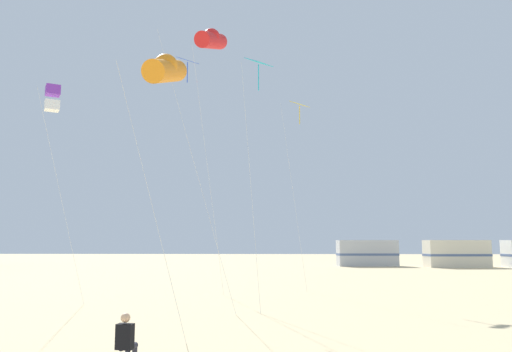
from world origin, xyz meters
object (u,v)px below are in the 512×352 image
object	(u,v)px
kite_tube_orange	(166,70)
rv_van_silver	(367,253)
kite_flyer_standing	(126,339)
kite_diamond_blue	(189,71)
kite_tube_scarlet	(211,40)
kite_box_violet	(52,99)
kite_diamond_cyan	(258,72)
rv_van_cream	(457,254)
kite_diamond_gold	(299,112)

from	to	relation	value
kite_tube_orange	rv_van_silver	distance (m)	43.12
kite_flyer_standing	kite_diamond_blue	bearing A→B (deg)	-76.53
kite_tube_scarlet	kite_box_violet	world-z (taller)	kite_tube_scarlet
kite_flyer_standing	kite_diamond_cyan	distance (m)	12.72
rv_van_cream	kite_diamond_cyan	bearing A→B (deg)	-124.61
kite_flyer_standing	kite_tube_scarlet	bearing A→B (deg)	-84.12
kite_diamond_gold	kite_diamond_blue	xyz separation A→B (m)	(-5.87, -3.31, 1.33)
kite_tube_scarlet	kite_diamond_blue	distance (m)	4.31
kite_diamond_blue	kite_tube_orange	bearing A→B (deg)	-84.71
kite_diamond_gold	kite_tube_scarlet	xyz separation A→B (m)	(-4.27, -7.31, 1.30)
kite_flyer_standing	rv_van_silver	distance (m)	46.20
kite_tube_scarlet	rv_van_silver	distance (m)	38.12
kite_flyer_standing	kite_tube_scarlet	distance (m)	14.55
kite_flyer_standing	kite_box_violet	xyz separation A→B (m)	(-6.60, 10.36, 8.36)
kite_diamond_cyan	rv_van_silver	distance (m)	38.00
rv_van_silver	rv_van_cream	bearing A→B (deg)	-16.68
kite_flyer_standing	kite_diamond_blue	distance (m)	17.53
kite_diamond_blue	rv_van_silver	distance (m)	35.23
rv_van_cream	kite_box_violet	bearing A→B (deg)	-136.32
kite_flyer_standing	kite_diamond_cyan	bearing A→B (deg)	-97.59
kite_flyer_standing	kite_diamond_gold	bearing A→B (deg)	-96.67
kite_tube_scarlet	kite_diamond_blue	size ratio (longest dim) A/B	0.99
kite_flyer_standing	kite_diamond_gold	xyz separation A→B (m)	(4.81, 17.08, 9.48)
kite_tube_orange	kite_tube_scarlet	bearing A→B (deg)	83.49
kite_diamond_gold	kite_diamond_cyan	size ratio (longest dim) A/B	1.06
kite_tube_scarlet	kite_diamond_blue	xyz separation A→B (m)	(-1.60, 4.00, 0.03)
kite_tube_orange	rv_van_cream	xyz separation A→B (m)	(22.87, 37.99, -6.49)
kite_flyer_standing	rv_van_cream	size ratio (longest dim) A/B	0.18
kite_diamond_gold	kite_diamond_cyan	xyz separation A→B (m)	(-2.21, -8.38, -0.57)
kite_diamond_cyan	rv_van_cream	world-z (taller)	kite_diamond_cyan
kite_tube_orange	rv_van_silver	world-z (taller)	kite_tube_orange
kite_flyer_standing	kite_tube_orange	size ratio (longest dim) A/B	0.14
kite_tube_scarlet	kite_box_violet	xyz separation A→B (m)	(-7.14, 0.60, -2.42)
kite_tube_orange	kite_diamond_blue	world-z (taller)	kite_diamond_blue
kite_tube_scarlet	rv_van_silver	xyz separation A→B (m)	(13.31, 34.30, -10.00)
kite_diamond_gold	kite_box_violet	world-z (taller)	kite_diamond_gold
kite_box_violet	rv_van_cream	distance (m)	43.65
kite_box_violet	rv_van_cream	size ratio (longest dim) A/B	1.46
kite_diamond_cyan	kite_tube_scarlet	size ratio (longest dim) A/B	0.84
kite_diamond_cyan	rv_van_silver	bearing A→B (deg)	72.35
kite_tube_orange	kite_diamond_cyan	bearing A→B (deg)	60.77
kite_diamond_cyan	rv_van_cream	size ratio (longest dim) A/B	1.55
kite_diamond_gold	kite_flyer_standing	bearing A→B (deg)	-105.74
kite_box_violet	rv_van_cream	bearing A→B (deg)	46.98
kite_diamond_blue	rv_van_cream	size ratio (longest dim) A/B	1.86
kite_tube_orange	kite_tube_scarlet	size ratio (longest dim) A/B	0.71
rv_van_silver	kite_box_violet	bearing A→B (deg)	-123.60
kite_diamond_gold	rv_van_silver	world-z (taller)	kite_diamond_gold
kite_diamond_gold	kite_tube_scarlet	bearing A→B (deg)	-120.28
kite_box_violet	kite_diamond_blue	size ratio (longest dim) A/B	0.78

